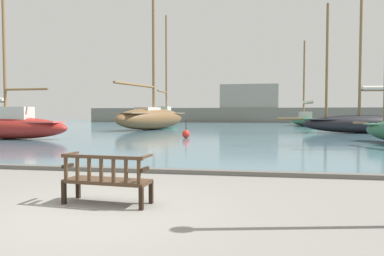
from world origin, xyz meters
TOP-DOWN VIEW (x-y plane):
  - ground_plane at (0.00, 0.00)m, footprint 160.00×160.00m
  - harbor_water at (0.00, 44.00)m, footprint 100.00×80.00m
  - quay_edge_kerb at (0.00, 3.85)m, footprint 40.00×0.30m
  - park_bench at (-0.01, 0.48)m, footprint 1.64×0.67m
  - sailboat_far_starboard at (-12.13, 13.70)m, footprint 8.05×2.11m
  - sailboat_nearest_port at (11.57, 24.05)m, footprint 11.43×2.70m
  - sailboat_outer_port at (-6.87, 27.33)m, footprint 5.91×11.60m
  - sailboat_mid_port at (9.60, 40.37)m, footprint 3.19×8.03m
  - sailboat_outer_starboard at (-9.06, 41.97)m, footprint 2.84×10.89m
  - channel_buoy at (-1.47, 16.44)m, footprint 0.51×0.51m
  - far_breakwater at (0.50, 56.41)m, footprint 53.65×2.40m

SIDE VIEW (x-z plane):
  - ground_plane at x=0.00m, z-range 0.00..0.00m
  - harbor_water at x=0.00m, z-range 0.00..0.08m
  - quay_edge_kerb at x=0.00m, z-range 0.00..0.12m
  - channel_buoy at x=-1.47m, z-range -0.26..0.95m
  - park_bench at x=-0.01m, z-range 0.01..0.93m
  - sailboat_mid_port at x=9.60m, z-range -4.56..6.37m
  - sailboat_far_starboard at x=-12.13m, z-range -4.62..6.47m
  - sailboat_nearest_port at x=11.57m, z-range -5.50..7.60m
  - sailboat_outer_port at x=-6.87m, z-range -6.16..8.73m
  - sailboat_outer_starboard at x=-9.06m, z-range -6.42..9.03m
  - far_breakwater at x=0.50m, z-range -1.41..5.44m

